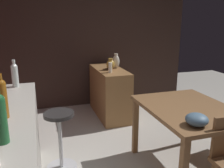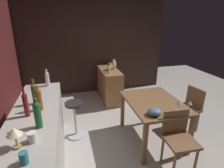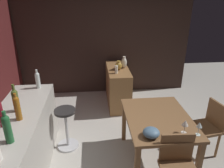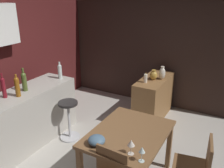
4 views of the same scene
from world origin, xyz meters
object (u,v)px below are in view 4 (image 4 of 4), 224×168
Objects in this scene: chair_by_doorway at (196,167)px; wine_bottle_ruby at (3,87)px; wine_glass_left at (131,143)px; wine_bottle_amber at (17,86)px; dining_table at (129,139)px; wine_glass_right at (142,150)px; wine_bottle_olive at (24,81)px; bar_stool at (69,119)px; vase_brass at (154,75)px; wine_bottle_clear at (60,71)px; sideboard_cabinet at (153,98)px; pillar_candle_tall at (146,78)px; vase_ceramic_ivory at (162,73)px; fruit_bowl at (97,140)px.

chair_by_doorway is 2.78m from wine_bottle_ruby.
wine_bottle_amber is (0.23, 1.94, 0.19)m from wine_glass_left.
chair_by_doorway is at bearing -84.39° from wine_bottle_amber.
dining_table is 1.35× the size of chair_by_doorway.
dining_table is 0.59m from wine_glass_right.
wine_bottle_olive is (0.33, -0.05, -0.00)m from wine_bottle_ruby.
wine_bottle_amber is (-0.57, 0.44, 0.70)m from bar_stool.
wine_glass_left is 0.92× the size of vase_brass.
wine_bottle_amber is at bearing 95.61° from chair_by_doorway.
wine_bottle_clear is 0.82× the size of wine_bottle_olive.
pillar_candle_tall is (-0.29, 0.07, 0.49)m from sideboard_cabinet.
fruit_bowl is at bearing 179.66° from vase_ceramic_ivory.
wine_bottle_amber is 0.22m from wine_bottle_olive.
wine_bottle_ruby is at bearing 85.87° from wine_glass_right.
wine_bottle_amber reaches higher than vase_ceramic_ivory.
wine_bottle_ruby is (-0.69, 0.58, 0.71)m from bar_stool.
dining_table is 1.58m from pillar_candle_tall.
wine_bottle_olive is at bearing 77.89° from wine_glass_left.
vase_brass is at bearing -18.71° from pillar_candle_tall.
vase_brass is (2.14, 0.67, 0.04)m from wine_glass_right.
wine_bottle_olive is (0.49, 2.16, 0.19)m from wine_glass_right.
sideboard_cabinet reaches higher than dining_table.
chair_by_doorway is at bearing -82.23° from dining_table.
wine_bottle_clear reaches higher than bar_stool.
wine_bottle_clear is (1.17, 1.50, 0.25)m from fruit_bowl.
wine_bottle_clear is 0.89× the size of wine_bottle_amber.
wine_bottle_clear is (1.19, 2.06, 0.17)m from wine_glass_right.
wine_glass_right is 2.07m from pillar_candle_tall.
wine_bottle_clear is 1.52m from pillar_candle_tall.
bar_stool is at bearing 62.54° from wine_glass_right.
vase_ceramic_ivory reaches higher than chair_by_doorway.
fruit_bowl is at bearing -94.68° from wine_bottle_ruby.
wine_bottle_ruby is 2.68m from vase_ceramic_ivory.
vase_brass is at bearing 3.10° from fruit_bowl.
chair_by_doorway is 1.90m from pillar_candle_tall.
wine_glass_right reaches higher than sideboard_cabinet.
sideboard_cabinet is at bearing 13.64° from wine_glass_left.
wine_bottle_ruby is 0.33m from wine_bottle_olive.
wine_glass_left reaches higher than sideboard_cabinet.
bar_stool is at bearing 143.05° from vase_brass.
dining_table is 5.75× the size of fruit_bowl.
dining_table is 0.48m from wine_glass_left.
wine_bottle_amber reaches higher than wine_bottle_clear.
fruit_bowl is at bearing -127.85° from wine_bottle_clear.
chair_by_doorway is 4.25× the size of fruit_bowl.
wine_glass_left reaches higher than bar_stool.
wine_bottle_ruby reaches higher than wine_bottle_olive.
vase_ceramic_ivory reaches higher than vase_brass.
wine_bottle_olive is (0.20, 0.08, 0.00)m from wine_bottle_amber.
sideboard_cabinet reaches higher than bar_stool.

